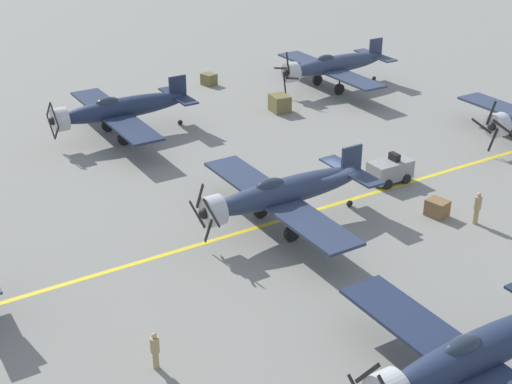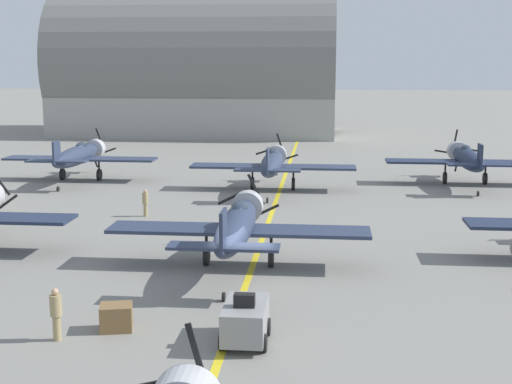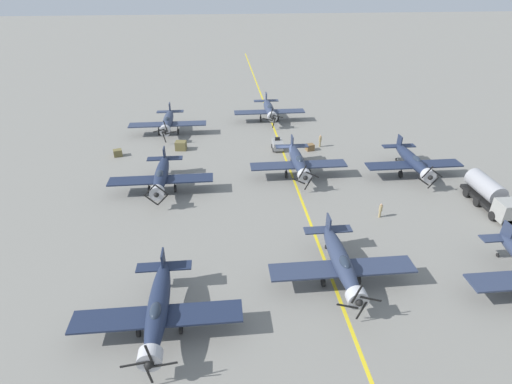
{
  "view_description": "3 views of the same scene",
  "coord_description": "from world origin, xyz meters",
  "px_view_note": "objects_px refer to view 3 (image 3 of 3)",
  "views": [
    {
      "loc": [
        -28.12,
        21.8,
        18.18
      ],
      "look_at": [
        -2.46,
        6.07,
        3.5
      ],
      "focal_mm": 50.0,
      "sensor_mm": 36.0,
      "label": 1
    },
    {
      "loc": [
        3.25,
        -27.77,
        9.39
      ],
      "look_at": [
        0.29,
        2.44,
        3.74
      ],
      "focal_mm": 50.0,
      "sensor_mm": 36.0,
      "label": 2
    },
    {
      "loc": [
        8.94,
        48.0,
        23.22
      ],
      "look_at": [
        5.37,
        10.87,
        2.17
      ],
      "focal_mm": 28.0,
      "sensor_mm": 36.0,
      "label": 3
    }
  ],
  "objects_px": {
    "airplane_far_right": "(158,310)",
    "tow_tractor": "(278,144)",
    "airplane_near_right": "(168,122)",
    "airplane_far_center": "(341,263)",
    "airplane_near_center": "(269,109)",
    "supply_crate_outboard": "(181,146)",
    "ground_crew_walking": "(320,140)",
    "airplane_mid_left": "(413,161)",
    "supply_crate_by_tanker": "(310,147)",
    "airplane_mid_right": "(161,176)",
    "airplane_mid_center": "(298,162)",
    "fuel_tanker": "(492,195)",
    "ground_crew_inspecting": "(380,210)",
    "supply_crate_mid_lane": "(118,153)"
  },
  "relations": [
    {
      "from": "ground_crew_inspecting",
      "to": "supply_crate_mid_lane",
      "type": "height_order",
      "value": "ground_crew_inspecting"
    },
    {
      "from": "airplane_near_center",
      "to": "airplane_mid_center",
      "type": "xyz_separation_m",
      "value": [
        -0.98,
        21.22,
        -0.0
      ]
    },
    {
      "from": "airplane_mid_left",
      "to": "supply_crate_mid_lane",
      "type": "height_order",
      "value": "airplane_mid_left"
    },
    {
      "from": "airplane_near_right",
      "to": "fuel_tanker",
      "type": "relative_size",
      "value": 1.5
    },
    {
      "from": "airplane_near_right",
      "to": "supply_crate_mid_lane",
      "type": "xyz_separation_m",
      "value": [
        6.32,
        8.09,
        -1.53
      ]
    },
    {
      "from": "tow_tractor",
      "to": "airplane_far_center",
      "type": "bearing_deg",
      "value": 92.44
    },
    {
      "from": "ground_crew_walking",
      "to": "airplane_far_right",
      "type": "bearing_deg",
      "value": 58.9
    },
    {
      "from": "ground_crew_walking",
      "to": "supply_crate_outboard",
      "type": "height_order",
      "value": "ground_crew_walking"
    },
    {
      "from": "supply_crate_outboard",
      "to": "airplane_mid_left",
      "type": "bearing_deg",
      "value": 159.31
    },
    {
      "from": "airplane_near_right",
      "to": "airplane_mid_right",
      "type": "bearing_deg",
      "value": 80.7
    },
    {
      "from": "airplane_far_right",
      "to": "ground_crew_inspecting",
      "type": "bearing_deg",
      "value": -163.09
    },
    {
      "from": "ground_crew_inspecting",
      "to": "supply_crate_by_tanker",
      "type": "height_order",
      "value": "ground_crew_inspecting"
    },
    {
      "from": "airplane_mid_left",
      "to": "fuel_tanker",
      "type": "relative_size",
      "value": 1.5
    },
    {
      "from": "airplane_near_right",
      "to": "tow_tractor",
      "type": "relative_size",
      "value": 4.62
    },
    {
      "from": "airplane_near_center",
      "to": "ground_crew_inspecting",
      "type": "height_order",
      "value": "airplane_near_center"
    },
    {
      "from": "supply_crate_mid_lane",
      "to": "ground_crew_inspecting",
      "type": "bearing_deg",
      "value": 148.68
    },
    {
      "from": "airplane_mid_center",
      "to": "airplane_far_center",
      "type": "distance_m",
      "value": 19.7
    },
    {
      "from": "airplane_far_right",
      "to": "airplane_far_center",
      "type": "height_order",
      "value": "airplane_far_right"
    },
    {
      "from": "airplane_near_right",
      "to": "airplane_mid_center",
      "type": "distance_m",
      "value": 24.24
    },
    {
      "from": "airplane_near_center",
      "to": "airplane_mid_left",
      "type": "bearing_deg",
      "value": 113.84
    },
    {
      "from": "airplane_near_center",
      "to": "supply_crate_outboard",
      "type": "xyz_separation_m",
      "value": [
        14.33,
        11.31,
        -1.38
      ]
    },
    {
      "from": "airplane_mid_right",
      "to": "airplane_far_right",
      "type": "bearing_deg",
      "value": 96.29
    },
    {
      "from": "airplane_far_right",
      "to": "tow_tractor",
      "type": "distance_m",
      "value": 34.76
    },
    {
      "from": "airplane_near_center",
      "to": "airplane_mid_center",
      "type": "bearing_deg",
      "value": 82.18
    },
    {
      "from": "airplane_mid_right",
      "to": "tow_tractor",
      "type": "distance_m",
      "value": 18.89
    },
    {
      "from": "airplane_near_center",
      "to": "supply_crate_mid_lane",
      "type": "bearing_deg",
      "value": 18.48
    },
    {
      "from": "ground_crew_walking",
      "to": "supply_crate_by_tanker",
      "type": "distance_m",
      "value": 2.13
    },
    {
      "from": "airplane_mid_center",
      "to": "airplane_far_center",
      "type": "bearing_deg",
      "value": 73.46
    },
    {
      "from": "airplane_mid_right",
      "to": "airplane_near_center",
      "type": "relative_size",
      "value": 1.0
    },
    {
      "from": "ground_crew_walking",
      "to": "airplane_near_right",
      "type": "bearing_deg",
      "value": -18.33
    },
    {
      "from": "tow_tractor",
      "to": "airplane_far_right",
      "type": "bearing_deg",
      "value": 67.58
    },
    {
      "from": "airplane_near_right",
      "to": "supply_crate_outboard",
      "type": "height_order",
      "value": "airplane_near_right"
    },
    {
      "from": "airplane_mid_left",
      "to": "airplane_near_center",
      "type": "bearing_deg",
      "value": -54.85
    },
    {
      "from": "airplane_near_center",
      "to": "supply_crate_by_tanker",
      "type": "xyz_separation_m",
      "value": [
        -4.31,
        13.29,
        -1.55
      ]
    },
    {
      "from": "airplane_near_right",
      "to": "ground_crew_walking",
      "type": "relative_size",
      "value": 6.54
    },
    {
      "from": "airplane_mid_right",
      "to": "airplane_mid_left",
      "type": "height_order",
      "value": "same"
    },
    {
      "from": "supply_crate_by_tanker",
      "to": "supply_crate_outboard",
      "type": "xyz_separation_m",
      "value": [
        18.64,
        -1.98,
        0.18
      ]
    },
    {
      "from": "airplane_far_center",
      "to": "supply_crate_mid_lane",
      "type": "relative_size",
      "value": 10.45
    },
    {
      "from": "supply_crate_by_tanker",
      "to": "supply_crate_outboard",
      "type": "distance_m",
      "value": 18.75
    },
    {
      "from": "airplane_mid_center",
      "to": "tow_tractor",
      "type": "height_order",
      "value": "airplane_mid_center"
    },
    {
      "from": "airplane_far_center",
      "to": "airplane_near_right",
      "type": "bearing_deg",
      "value": -72.72
    },
    {
      "from": "ground_crew_walking",
      "to": "airplane_mid_center",
      "type": "bearing_deg",
      "value": 60.76
    },
    {
      "from": "airplane_mid_center",
      "to": "ground_crew_walking",
      "type": "distance_m",
      "value": 10.42
    },
    {
      "from": "airplane_far_right",
      "to": "airplane_mid_center",
      "type": "height_order",
      "value": "airplane_far_right"
    },
    {
      "from": "airplane_near_right",
      "to": "fuel_tanker",
      "type": "height_order",
      "value": "airplane_near_right"
    },
    {
      "from": "airplane_mid_center",
      "to": "supply_crate_mid_lane",
      "type": "height_order",
      "value": "airplane_mid_center"
    },
    {
      "from": "airplane_far_center",
      "to": "fuel_tanker",
      "type": "bearing_deg",
      "value": -161.43
    },
    {
      "from": "airplane_near_center",
      "to": "supply_crate_outboard",
      "type": "distance_m",
      "value": 18.31
    },
    {
      "from": "airplane_near_right",
      "to": "airplane_far_center",
      "type": "height_order",
      "value": "airplane_near_right"
    },
    {
      "from": "airplane_mid_right",
      "to": "supply_crate_outboard",
      "type": "distance_m",
      "value": 12.43
    }
  ]
}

